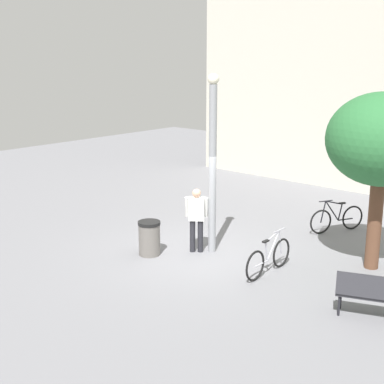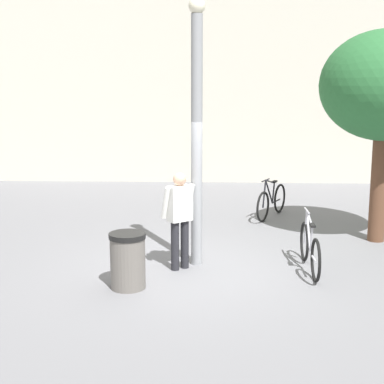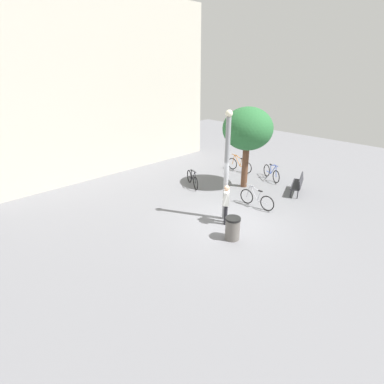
% 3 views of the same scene
% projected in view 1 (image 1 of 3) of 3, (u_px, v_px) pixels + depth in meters
% --- Properties ---
extents(ground_plane, '(36.00, 36.00, 0.00)m').
position_uv_depth(ground_plane, '(200.00, 254.00, 13.93)').
color(ground_plane, slate).
extents(building_facade, '(14.24, 2.00, 9.63)m').
position_uv_depth(building_facade, '(374.00, 58.00, 19.78)').
color(building_facade, beige).
rests_on(building_facade, ground_plane).
extents(lamppost, '(0.28, 0.28, 4.51)m').
position_uv_depth(lamppost, '(213.00, 160.00, 13.53)').
color(lamppost, gray).
rests_on(lamppost, ground_plane).
extents(person_by_lamppost, '(0.61, 0.54, 1.67)m').
position_uv_depth(person_by_lamppost, '(197.00, 216.00, 13.85)').
color(person_by_lamppost, '#232328').
rests_on(person_by_lamppost, ground_plane).
extents(park_bench, '(1.66, 1.03, 0.92)m').
position_uv_depth(park_bench, '(380.00, 293.00, 10.33)').
color(park_bench, '#2D2D33').
rests_on(park_bench, ground_plane).
extents(plaza_tree, '(2.51, 2.51, 4.16)m').
position_uv_depth(plaza_tree, '(382.00, 141.00, 12.28)').
color(plaza_tree, brown).
rests_on(plaza_tree, ground_plane).
extents(bicycle_silver, '(0.08, 1.81, 0.97)m').
position_uv_depth(bicycle_silver, '(269.00, 258.00, 12.59)').
color(bicycle_silver, black).
rests_on(bicycle_silver, ground_plane).
extents(bicycle_black, '(0.84, 1.65, 0.97)m').
position_uv_depth(bicycle_black, '(337.00, 219.00, 15.59)').
color(bicycle_black, black).
rests_on(bicycle_black, ground_plane).
extents(trash_bin, '(0.57, 0.57, 0.88)m').
position_uv_depth(trash_bin, '(149.00, 238.00, 13.76)').
color(trash_bin, '#66605B').
rests_on(trash_bin, ground_plane).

